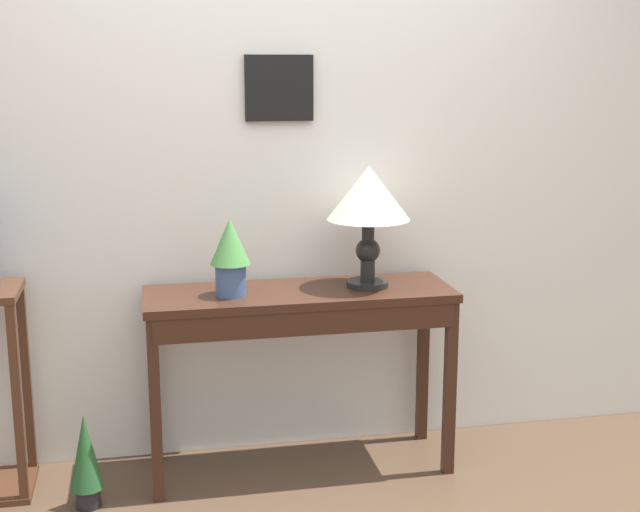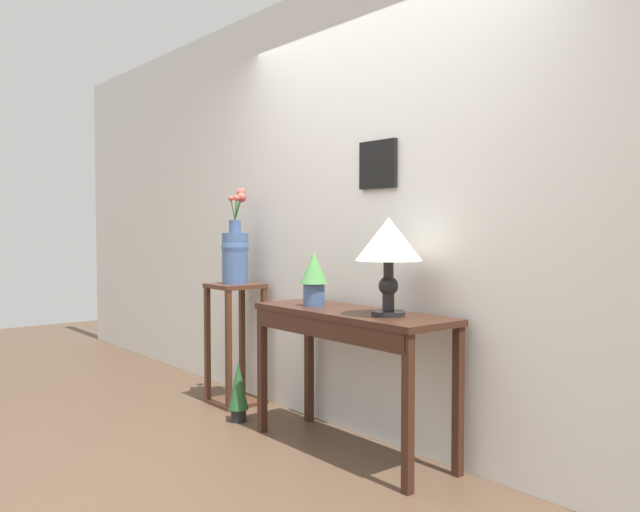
% 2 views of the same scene
% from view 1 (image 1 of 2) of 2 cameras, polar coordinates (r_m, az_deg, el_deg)
% --- Properties ---
extents(back_wall_with_art, '(9.00, 0.13, 2.80)m').
position_cam_1_polar(back_wall_with_art, '(3.83, -2.91, 7.63)').
color(back_wall_with_art, silver).
rests_on(back_wall_with_art, ground).
extents(console_table, '(1.28, 0.43, 0.80)m').
position_cam_1_polar(console_table, '(3.65, -1.29, -4.00)').
color(console_table, '#381E14').
rests_on(console_table, ground).
extents(table_lamp, '(0.35, 0.35, 0.51)m').
position_cam_1_polar(table_lamp, '(3.63, 3.17, 3.71)').
color(table_lamp, black).
rests_on(table_lamp, console_table).
extents(potted_plant_on_console, '(0.16, 0.16, 0.32)m').
position_cam_1_polar(potted_plant_on_console, '(3.54, -5.86, 0.21)').
color(potted_plant_on_console, '#3D5684').
rests_on(potted_plant_on_console, console_table).
extents(potted_plant_floor, '(0.13, 0.13, 0.39)m').
position_cam_1_polar(potted_plant_floor, '(3.63, -15.00, -12.58)').
color(potted_plant_floor, black).
rests_on(potted_plant_floor, ground).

